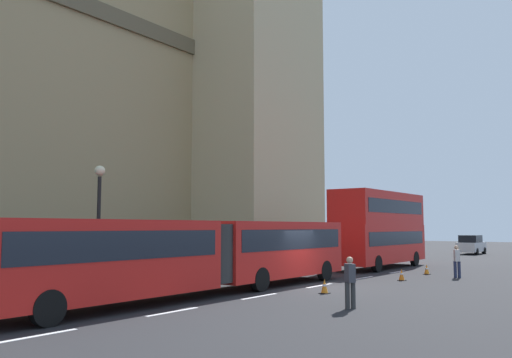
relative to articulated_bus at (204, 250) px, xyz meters
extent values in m
plane|color=#262628|center=(5.06, -1.99, -1.75)|extent=(160.00, 160.00, 0.00)
cube|color=silver|center=(-8.24, -1.99, -1.74)|extent=(2.20, 0.16, 0.01)
cube|color=silver|center=(-3.64, -1.99, -1.74)|extent=(2.20, 0.16, 0.01)
cube|color=silver|center=(0.96, -1.99, -1.74)|extent=(2.20, 0.16, 0.01)
cube|color=silver|center=(5.56, -1.99, -1.74)|extent=(2.20, 0.16, 0.01)
cube|color=silver|center=(10.16, -1.99, -1.74)|extent=(2.20, 0.16, 0.01)
cube|color=silver|center=(14.76, -1.99, -1.74)|extent=(2.20, 0.16, 0.01)
cube|color=red|center=(4.81, 0.01, -0.10)|extent=(8.72, 2.50, 2.50)
cube|color=#1E232D|center=(4.81, 0.01, 0.35)|extent=(8.03, 2.54, 0.90)
cube|color=red|center=(-4.82, 0.01, -0.10)|extent=(8.72, 2.50, 2.50)
cube|color=#1E232D|center=(-4.82, 0.01, 0.35)|extent=(8.03, 2.54, 0.90)
cylinder|color=#2D2D2D|center=(0.00, 0.01, -0.10)|extent=(2.38, 2.38, 2.25)
cylinder|color=black|center=(7.60, -1.12, -1.25)|extent=(1.00, 0.30, 1.00)
cylinder|color=black|center=(2.19, -1.12, -1.25)|extent=(1.00, 0.30, 1.00)
cylinder|color=black|center=(-7.43, -1.12, -1.25)|extent=(1.00, 0.30, 1.00)
cube|color=red|center=(16.97, 0.01, -0.15)|extent=(9.79, 2.50, 2.40)
cube|color=#1E232D|center=(16.97, 0.01, 0.20)|extent=(8.81, 2.54, 0.84)
cube|color=red|center=(16.97, 0.01, 2.10)|extent=(9.59, 2.50, 2.10)
cube|color=#1E232D|center=(16.97, 0.01, 2.20)|extent=(8.81, 2.54, 0.84)
cylinder|color=black|center=(20.10, -1.12, -1.25)|extent=(1.00, 0.30, 1.00)
cylinder|color=black|center=(13.84, -1.12, -1.25)|extent=(1.00, 0.30, 1.00)
cube|color=#B7B7BC|center=(38.93, 0.05, -1.05)|extent=(4.40, 1.80, 0.90)
cube|color=black|center=(38.73, 0.05, -0.25)|extent=(2.46, 1.66, 0.70)
cylinder|color=black|center=(40.34, -0.76, -1.43)|extent=(0.64, 0.30, 0.64)
cylinder|color=black|center=(37.52, -0.76, -1.43)|extent=(0.64, 0.30, 0.64)
cube|color=black|center=(3.25, -3.56, -1.73)|extent=(0.36, 0.36, 0.03)
cone|color=orange|center=(3.25, -3.56, -1.44)|extent=(0.28, 0.28, 0.55)
cylinder|color=white|center=(3.25, -3.56, -1.41)|extent=(0.17, 0.17, 0.08)
cube|color=black|center=(10.05, -4.11, -1.73)|extent=(0.36, 0.36, 0.03)
cone|color=orange|center=(10.05, -4.11, -1.44)|extent=(0.28, 0.28, 0.55)
cylinder|color=white|center=(10.05, -4.11, -1.41)|extent=(0.17, 0.17, 0.08)
cube|color=black|center=(14.18, -3.96, -1.73)|extent=(0.36, 0.36, 0.03)
cone|color=orange|center=(14.18, -3.96, -1.44)|extent=(0.28, 0.28, 0.55)
cylinder|color=white|center=(14.18, -3.96, -1.41)|extent=(0.17, 0.17, 0.08)
cylinder|color=black|center=(-1.68, 4.51, -1.60)|extent=(0.32, 0.32, 0.30)
cylinder|color=black|center=(-1.68, 4.51, 0.65)|extent=(0.16, 0.16, 4.80)
sphere|color=beige|center=(-1.68, 4.51, 3.30)|extent=(0.44, 0.44, 0.44)
cylinder|color=#333333|center=(0.19, -6.13, -1.32)|extent=(0.16, 0.16, 0.86)
cylinder|color=#333333|center=(0.34, -6.26, -1.32)|extent=(0.16, 0.16, 0.86)
cube|color=#3F3F47|center=(0.26, -6.19, -0.59)|extent=(0.44, 0.46, 0.60)
sphere|color=tan|center=(0.26, -6.19, -0.17)|extent=(0.22, 0.22, 0.22)
cylinder|color=#262D4C|center=(13.17, -5.82, -1.32)|extent=(0.16, 0.16, 0.86)
cylinder|color=#262D4C|center=(13.26, -6.00, -1.32)|extent=(0.16, 0.16, 0.86)
cube|color=silver|center=(13.21, -5.91, -0.59)|extent=(0.47, 0.40, 0.60)
sphere|color=tan|center=(13.21, -5.91, -0.17)|extent=(0.22, 0.22, 0.22)
camera|label=1|loc=(-15.64, -14.19, 0.92)|focal=37.08mm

